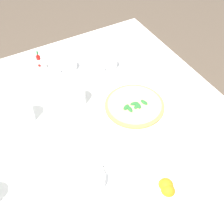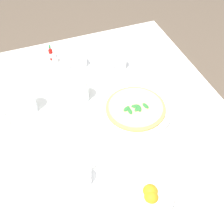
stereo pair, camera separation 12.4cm
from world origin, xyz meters
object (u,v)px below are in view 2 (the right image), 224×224
object	(u,v)px
hot_sauce_bottle	(51,54)
salt_shaker	(48,53)
water_glass_back_corner	(28,101)
citrus_bowl	(150,198)
pizza	(136,108)
coffee_cup_center_back	(118,63)
coffee_cup_far_right	(81,177)
pizza_plate	(135,110)
coffee_cup_near_right	(79,62)
pepper_shaker	(55,58)
water_glass_near_left	(80,91)

from	to	relation	value
hot_sauce_bottle	salt_shaker	world-z (taller)	hot_sauce_bottle
water_glass_back_corner	citrus_bowl	distance (m)	0.62
salt_shaker	pizza	bearing A→B (deg)	-152.80
coffee_cup_center_back	hot_sauce_bottle	size ratio (longest dim) A/B	1.57
citrus_bowl	water_glass_back_corner	bearing A→B (deg)	28.17
coffee_cup_center_back	citrus_bowl	xyz separation A→B (m)	(-0.68, 0.15, -0.01)
coffee_cup_center_back	coffee_cup_far_right	xyz separation A→B (m)	(-0.53, 0.34, -0.00)
coffee_cup_center_back	salt_shaker	xyz separation A→B (m)	(0.21, 0.29, -0.01)
pizza_plate	pizza	size ratio (longest dim) A/B	1.21
pizza_plate	water_glass_back_corner	size ratio (longest dim) A/B	2.47
coffee_cup_far_right	citrus_bowl	distance (m)	0.24
coffee_cup_center_back	citrus_bowl	distance (m)	0.69
coffee_cup_near_right	pepper_shaker	size ratio (longest dim) A/B	2.35
citrus_bowl	pepper_shaker	bearing A→B (deg)	8.20
pizza	pepper_shaker	bearing A→B (deg)	28.08
coffee_cup_center_back	hot_sauce_bottle	distance (m)	0.34
water_glass_back_corner	salt_shaker	world-z (taller)	water_glass_back_corner
citrus_bowl	salt_shaker	distance (m)	0.90
coffee_cup_far_right	pizza_plate	bearing A→B (deg)	-52.61
coffee_cup_near_right	water_glass_near_left	world-z (taller)	water_glass_near_left
salt_shaker	coffee_cup_center_back	bearing A→B (deg)	-125.68
coffee_cup_far_right	hot_sauce_bottle	distance (m)	0.71
pizza	water_glass_near_left	distance (m)	0.25
coffee_cup_center_back	citrus_bowl	bearing A→B (deg)	167.16
citrus_bowl	salt_shaker	world-z (taller)	citrus_bowl
pizza_plate	salt_shaker	distance (m)	0.56
coffee_cup_center_back	water_glass_back_corner	size ratio (longest dim) A/B	1.06
coffee_cup_near_right	salt_shaker	world-z (taller)	coffee_cup_near_right
coffee_cup_center_back	pepper_shaker	distance (m)	0.31
pizza	coffee_cup_near_right	distance (m)	0.40
coffee_cup_near_right	pizza	bearing A→B (deg)	-159.89
pizza	pepper_shaker	world-z (taller)	pepper_shaker
coffee_cup_center_back	water_glass_near_left	world-z (taller)	water_glass_near_left
coffee_cup_far_right	salt_shaker	xyz separation A→B (m)	(0.74, -0.05, -0.00)
pizza_plate	hot_sauce_bottle	distance (m)	0.53
coffee_cup_far_right	salt_shaker	distance (m)	0.74
pizza_plate	pepper_shaker	size ratio (longest dim) A/B	5.36
coffee_cup_far_right	pepper_shaker	bearing A→B (deg)	-5.90
coffee_cup_far_right	citrus_bowl	xyz separation A→B (m)	(-0.15, -0.19, -0.00)
water_glass_near_left	salt_shaker	size ratio (longest dim) A/B	1.96
pizza_plate	pepper_shaker	bearing A→B (deg)	28.11
pepper_shaker	coffee_cup_far_right	bearing A→B (deg)	174.10
hot_sauce_bottle	water_glass_near_left	bearing A→B (deg)	-170.04
pizza_plate	hot_sauce_bottle	bearing A→B (deg)	27.64
citrus_bowl	salt_shaker	size ratio (longest dim) A/B	2.67
coffee_cup_far_right	pepper_shaker	size ratio (longest dim) A/B	2.31
coffee_cup_far_right	hot_sauce_bottle	size ratio (longest dim) A/B	1.57
coffee_cup_far_right	water_glass_back_corner	bearing A→B (deg)	14.68
coffee_cup_center_back	pizza_plate	bearing A→B (deg)	172.92
coffee_cup_center_back	coffee_cup_far_right	bearing A→B (deg)	146.79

